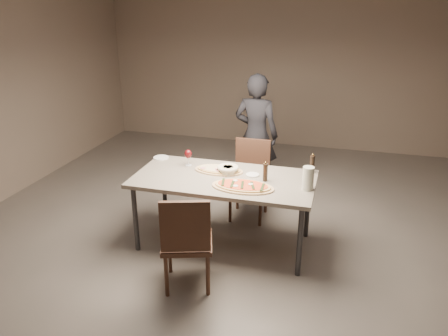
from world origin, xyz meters
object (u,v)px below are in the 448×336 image
(ham_pizza, at_px, (219,170))
(diner, at_px, (256,135))
(carafe, at_px, (308,178))
(dining_table, at_px, (224,183))
(bread_basket, at_px, (228,169))
(chair_near, at_px, (187,238))
(chair_far, at_px, (251,174))
(zucchini_pizza, at_px, (243,186))
(pepper_mill_left, at_px, (265,172))

(ham_pizza, xyz_separation_m, diner, (0.13, 1.24, 0.02))
(carafe, bearing_deg, dining_table, 175.20)
(bread_basket, distance_m, carafe, 0.84)
(chair_near, height_order, chair_far, chair_near)
(ham_pizza, bearing_deg, chair_near, -105.18)
(ham_pizza, distance_m, carafe, 0.96)
(chair_far, relative_size, diner, 0.58)
(carafe, bearing_deg, zucchini_pizza, -167.70)
(chair_far, bearing_deg, pepper_mill_left, 112.62)
(chair_far, xyz_separation_m, diner, (-0.08, 0.66, 0.28))
(ham_pizza, relative_size, pepper_mill_left, 2.55)
(pepper_mill_left, distance_m, chair_far, 0.83)
(bread_basket, height_order, chair_near, chair_near)
(ham_pizza, bearing_deg, chair_far, 54.69)
(dining_table, relative_size, chair_far, 1.99)
(chair_near, relative_size, chair_far, 1.01)
(dining_table, height_order, ham_pizza, ham_pizza)
(ham_pizza, relative_size, carafe, 2.28)
(pepper_mill_left, bearing_deg, carafe, -12.48)
(chair_far, bearing_deg, chair_near, 82.23)
(chair_far, bearing_deg, zucchini_pizza, 97.43)
(bread_basket, bearing_deg, carafe, -12.77)
(zucchini_pizza, relative_size, ham_pizza, 1.18)
(bread_basket, xyz_separation_m, pepper_mill_left, (0.40, -0.09, 0.05))
(bread_basket, bearing_deg, pepper_mill_left, -13.07)
(carafe, bearing_deg, chair_near, -140.10)
(pepper_mill_left, distance_m, diner, 1.41)
(carafe, distance_m, chair_near, 1.26)
(bread_basket, relative_size, chair_far, 0.24)
(dining_table, relative_size, bread_basket, 8.15)
(ham_pizza, bearing_deg, zucchini_pizza, -61.10)
(dining_table, height_order, zucchini_pizza, zucchini_pizza)
(bread_basket, xyz_separation_m, carafe, (0.82, -0.19, 0.06))
(chair_far, distance_m, diner, 0.72)
(bread_basket, bearing_deg, ham_pizza, 163.83)
(chair_near, xyz_separation_m, diner, (0.13, 2.23, 0.27))
(ham_pizza, height_order, diner, diner)
(zucchini_pizza, distance_m, chair_far, 0.97)
(pepper_mill_left, height_order, carafe, carafe)
(carafe, xyz_separation_m, chair_far, (-0.71, 0.80, -0.35))
(chair_near, relative_size, diner, 0.58)
(pepper_mill_left, xyz_separation_m, diner, (-0.37, 1.36, -0.06))
(ham_pizza, distance_m, chair_near, 1.02)
(bread_basket, bearing_deg, zucchini_pizza, -53.93)
(zucchini_pizza, relative_size, chair_near, 0.65)
(bread_basket, relative_size, diner, 0.14)
(carafe, height_order, diner, diner)
(carafe, height_order, chair_near, carafe)
(dining_table, xyz_separation_m, ham_pizza, (-0.10, 0.15, 0.07))
(dining_table, bearing_deg, bread_basket, 85.26)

